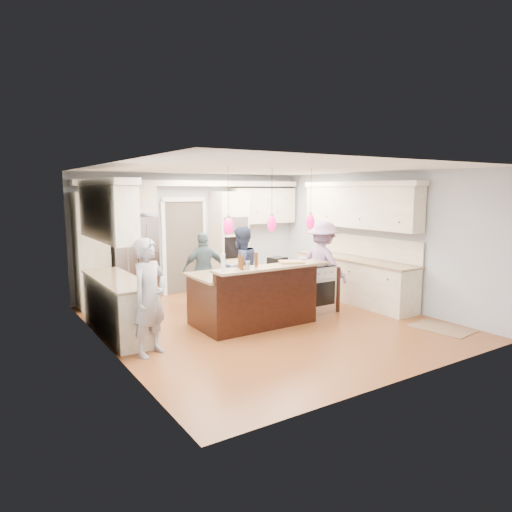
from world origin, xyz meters
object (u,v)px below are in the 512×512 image
at_px(island_range, 312,288).
at_px(person_bar_end, 150,297).
at_px(person_far_left, 241,269).
at_px(kitchen_island, 253,296).
at_px(refrigerator, 133,260).

relative_size(island_range, person_bar_end, 0.55).
xyz_separation_m(person_bar_end, person_far_left, (2.30, 1.33, -0.02)).
distance_m(kitchen_island, person_far_left, 0.91).
height_order(island_range, person_far_left, person_far_left).
relative_size(refrigerator, person_bar_end, 1.07).
xyz_separation_m(refrigerator, person_bar_end, (-0.75, -3.09, -0.06)).
height_order(refrigerator, kitchen_island, refrigerator).
distance_m(kitchen_island, person_bar_end, 2.15).
bearing_deg(person_bar_end, kitchen_island, -14.49).
height_order(island_range, person_bar_end, person_bar_end).
bearing_deg(person_bar_end, person_far_left, 1.40).
xyz_separation_m(refrigerator, kitchen_island, (1.30, -2.57, -0.41)).
bearing_deg(refrigerator, kitchen_island, -63.06).
bearing_deg(person_bar_end, island_range, -18.96).
xyz_separation_m(refrigerator, island_range, (2.71, -2.49, -0.44)).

